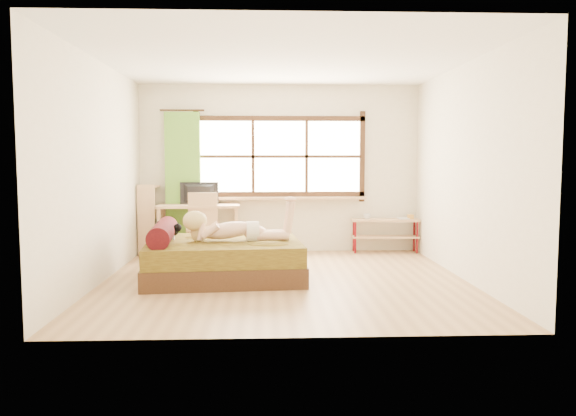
{
  "coord_description": "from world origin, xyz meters",
  "views": [
    {
      "loc": [
        -0.25,
        -6.88,
        1.51
      ],
      "look_at": [
        0.05,
        0.2,
        0.89
      ],
      "focal_mm": 35.0,
      "sensor_mm": 36.0,
      "label": 1
    }
  ],
  "objects_px": {
    "woman": "(235,218)",
    "chair": "(203,222)",
    "bed": "(220,258)",
    "kitten": "(168,231)",
    "pipe_shelf": "(386,228)",
    "desk": "(199,211)",
    "bookshelf": "(150,219)"
  },
  "relations": [
    {
      "from": "kitten",
      "to": "woman",
      "type": "bearing_deg",
      "value": -14.51
    },
    {
      "from": "bed",
      "to": "chair",
      "type": "height_order",
      "value": "chair"
    },
    {
      "from": "desk",
      "to": "bookshelf",
      "type": "relative_size",
      "value": 1.18
    },
    {
      "from": "woman",
      "to": "desk",
      "type": "height_order",
      "value": "woman"
    },
    {
      "from": "pipe_shelf",
      "to": "chair",
      "type": "bearing_deg",
      "value": -168.51
    },
    {
      "from": "woman",
      "to": "chair",
      "type": "distance_m",
      "value": 1.58
    },
    {
      "from": "bed",
      "to": "desk",
      "type": "height_order",
      "value": "desk"
    },
    {
      "from": "bed",
      "to": "chair",
      "type": "xyz_separation_m",
      "value": [
        -0.37,
        1.42,
        0.29
      ]
    },
    {
      "from": "woman",
      "to": "chair",
      "type": "bearing_deg",
      "value": 106.66
    },
    {
      "from": "bed",
      "to": "desk",
      "type": "relative_size",
      "value": 1.58
    },
    {
      "from": "chair",
      "to": "bookshelf",
      "type": "distance_m",
      "value": 1.03
    },
    {
      "from": "bookshelf",
      "to": "chair",
      "type": "bearing_deg",
      "value": -27.33
    },
    {
      "from": "woman",
      "to": "chair",
      "type": "height_order",
      "value": "woman"
    },
    {
      "from": "bed",
      "to": "desk",
      "type": "xyz_separation_m",
      "value": [
        -0.47,
        1.77,
        0.43
      ]
    },
    {
      "from": "bed",
      "to": "woman",
      "type": "relative_size",
      "value": 1.52
    },
    {
      "from": "bed",
      "to": "woman",
      "type": "distance_m",
      "value": 0.55
    },
    {
      "from": "kitten",
      "to": "chair",
      "type": "xyz_separation_m",
      "value": [
        0.3,
        1.31,
        -0.04
      ]
    },
    {
      "from": "woman",
      "to": "pipe_shelf",
      "type": "height_order",
      "value": "woman"
    },
    {
      "from": "kitten",
      "to": "chair",
      "type": "height_order",
      "value": "chair"
    },
    {
      "from": "bed",
      "to": "bookshelf",
      "type": "distance_m",
      "value": 2.32
    },
    {
      "from": "pipe_shelf",
      "to": "bookshelf",
      "type": "distance_m",
      "value": 3.8
    },
    {
      "from": "woman",
      "to": "desk",
      "type": "xyz_separation_m",
      "value": [
        -0.67,
        1.82,
        -0.08
      ]
    },
    {
      "from": "kitten",
      "to": "bookshelf",
      "type": "relative_size",
      "value": 0.26
    },
    {
      "from": "pipe_shelf",
      "to": "kitten",
      "type": "bearing_deg",
      "value": -148.64
    },
    {
      "from": "bookshelf",
      "to": "pipe_shelf",
      "type": "bearing_deg",
      "value": 1.89
    },
    {
      "from": "kitten",
      "to": "bed",
      "type": "bearing_deg",
      "value": -13.52
    },
    {
      "from": "kitten",
      "to": "chair",
      "type": "bearing_deg",
      "value": 72.5
    },
    {
      "from": "chair",
      "to": "kitten",
      "type": "bearing_deg",
      "value": -105.31
    },
    {
      "from": "pipe_shelf",
      "to": "desk",
      "type": "bearing_deg",
      "value": -175.58
    },
    {
      "from": "bed",
      "to": "chair",
      "type": "bearing_deg",
      "value": 100.1
    },
    {
      "from": "woman",
      "to": "desk",
      "type": "bearing_deg",
      "value": 105.44
    },
    {
      "from": "chair",
      "to": "pipe_shelf",
      "type": "distance_m",
      "value": 2.95
    }
  ]
}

